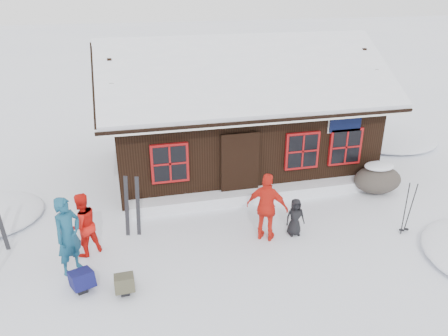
{
  "coord_description": "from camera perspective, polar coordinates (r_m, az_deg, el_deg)",
  "views": [
    {
      "loc": [
        -2.3,
        -8.6,
        6.01
      ],
      "look_at": [
        0.29,
        1.87,
        1.3
      ],
      "focal_mm": 35.0,
      "sensor_mm": 36.0,
      "label": 1
    }
  ],
  "objects": [
    {
      "name": "skier_orange_left",
      "position": [
        10.66,
        -17.99,
        -7.07
      ],
      "size": [
        0.96,
        0.9,
        1.57
      ],
      "primitive_type": "imported",
      "rotation": [
        0.0,
        0.0,
        3.69
      ],
      "color": "red",
      "rests_on": "ground"
    },
    {
      "name": "ground",
      "position": [
        10.75,
        0.9,
        -10.43
      ],
      "size": [
        120.0,
        120.0,
        0.0
      ],
      "primitive_type": "plane",
      "color": "white",
      "rests_on": "ground"
    },
    {
      "name": "mountain_hut",
      "position": [
        14.79,
        1.66,
        6.12
      ],
      "size": [
        8.9,
        6.09,
        4.42
      ],
      "color": "black",
      "rests_on": "ground"
    },
    {
      "name": "skier_teal",
      "position": [
        10.08,
        -19.67,
        -8.33
      ],
      "size": [
        0.77,
        0.79,
        1.83
      ],
      "primitive_type": "imported",
      "rotation": [
        0.0,
        0.0,
        0.84
      ],
      "color": "navy",
      "rests_on": "ground"
    },
    {
      "name": "boulder",
      "position": [
        13.99,
        19.4,
        -1.33
      ],
      "size": [
        1.47,
        1.1,
        0.85
      ],
      "color": "#4F473F",
      "rests_on": "ground"
    },
    {
      "name": "ski_poles",
      "position": [
        11.94,
        22.88,
        -4.97
      ],
      "size": [
        0.26,
        0.13,
        1.44
      ],
      "color": "black",
      "rests_on": "ground"
    },
    {
      "name": "skier_orange_right",
      "position": [
        10.7,
        5.66,
        -5.15
      ],
      "size": [
        1.1,
        0.94,
        1.77
      ],
      "primitive_type": "imported",
      "rotation": [
        0.0,
        0.0,
        2.55
      ],
      "color": "red",
      "rests_on": "ground"
    },
    {
      "name": "backpack_olive",
      "position": [
        9.61,
        -12.84,
        -14.75
      ],
      "size": [
        0.42,
        0.54,
        0.29
      ],
      "primitive_type": "cube",
      "rotation": [
        0.0,
        0.0,
        0.03
      ],
      "color": "#454331",
      "rests_on": "ground"
    },
    {
      "name": "snow_mounds",
      "position": [
        12.7,
        5.99,
        -4.8
      ],
      "size": [
        20.6,
        13.2,
        0.48
      ],
      "color": "white",
      "rests_on": "ground"
    },
    {
      "name": "snow_drift",
      "position": [
        12.9,
        4.82,
        -3.41
      ],
      "size": [
        7.6,
        0.6,
        0.35
      ],
      "primitive_type": "cube",
      "color": "white",
      "rests_on": "ground"
    },
    {
      "name": "backpack_blue",
      "position": [
        9.91,
        -18.04,
        -13.97
      ],
      "size": [
        0.61,
        0.7,
        0.32
      ],
      "primitive_type": "cube",
      "rotation": [
        0.0,
        0.0,
        0.33
      ],
      "color": "#11134B",
      "rests_on": "ground"
    },
    {
      "name": "skier_crouched",
      "position": [
        11.17,
        9.27,
        -6.35
      ],
      "size": [
        0.5,
        0.34,
        1.0
      ],
      "primitive_type": "imported",
      "rotation": [
        0.0,
        0.0,
        -0.04
      ],
      "color": "black",
      "rests_on": "ground"
    },
    {
      "name": "ski_pair_right",
      "position": [
        11.08,
        -11.88,
        -5.06
      ],
      "size": [
        0.44,
        0.16,
        1.69
      ],
      "rotation": [
        0.0,
        0.0,
        -0.26
      ],
      "color": "black",
      "rests_on": "ground"
    }
  ]
}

